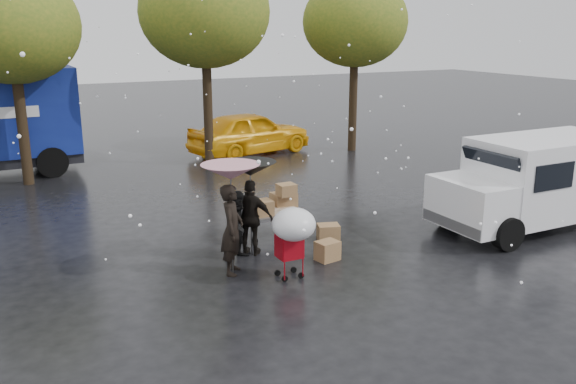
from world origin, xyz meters
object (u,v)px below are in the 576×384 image
white_van (536,181)px  yellow_taxi (250,133)px  vendor_cart (275,206)px  shopping_cart (293,228)px  person_black (251,218)px  person_pink (232,229)px

white_van → yellow_taxi: size_ratio=1.01×
white_van → yellow_taxi: 11.63m
vendor_cart → yellow_taxi: bearing=70.0°
shopping_cart → yellow_taxi: 12.31m
person_black → vendor_cart: bearing=-98.0°
vendor_cart → yellow_taxi: 9.68m
white_van → vendor_cart: bearing=159.5°
person_pink → vendor_cart: size_ratio=1.20×
vendor_cart → yellow_taxi: yellow_taxi is taller
vendor_cart → white_van: 6.37m
vendor_cart → white_van: bearing=-20.5°
white_van → shopping_cart: bearing=-177.7°
person_black → shopping_cart: 1.67m
vendor_cart → person_pink: bearing=-136.9°
vendor_cart → yellow_taxi: (3.32, 9.09, 0.10)m
yellow_taxi → person_pink: bearing=142.8°
shopping_cart → white_van: size_ratio=0.30×
white_van → yellow_taxi: white_van is taller
shopping_cart → person_black: bearing=95.5°
vendor_cart → shopping_cart: size_ratio=1.04×
shopping_cart → yellow_taxi: yellow_taxi is taller
person_black → white_van: white_van is taller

